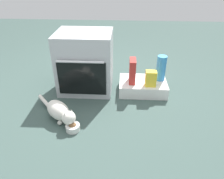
# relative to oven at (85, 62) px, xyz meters

# --- Properties ---
(ground) EXTENTS (8.00, 8.00, 0.00)m
(ground) POSITION_rel_oven_xyz_m (0.08, -0.38, -0.35)
(ground) COLOR #384C47
(oven) EXTENTS (0.62, 0.56, 0.70)m
(oven) POSITION_rel_oven_xyz_m (0.00, 0.00, 0.00)
(oven) COLOR #B7BABF
(oven) RESTS_ON ground
(pantry_cabinet) EXTENTS (0.56, 0.39, 0.14)m
(pantry_cabinet) POSITION_rel_oven_xyz_m (0.69, -0.04, -0.28)
(pantry_cabinet) COLOR white
(pantry_cabinet) RESTS_ON ground
(food_bowl) EXTENTS (0.13, 0.13, 0.09)m
(food_bowl) POSITION_rel_oven_xyz_m (-0.01, -0.79, -0.31)
(food_bowl) COLOR white
(food_bowl) RESTS_ON ground
(cat) EXTENTS (0.50, 0.48, 0.19)m
(cat) POSITION_rel_oven_xyz_m (-0.16, -0.64, -0.25)
(cat) COLOR silver
(cat) RESTS_ON ground
(snack_bag) EXTENTS (0.12, 0.09, 0.18)m
(snack_bag) POSITION_rel_oven_xyz_m (0.76, -0.14, -0.12)
(snack_bag) COLOR yellow
(snack_bag) RESTS_ON pantry_cabinet
(cereal_box) EXTENTS (0.07, 0.18, 0.28)m
(cereal_box) POSITION_rel_oven_xyz_m (0.55, -0.06, -0.07)
(cereal_box) COLOR #B72D28
(cereal_box) RESTS_ON pantry_cabinet
(water_bottle) EXTENTS (0.11, 0.11, 0.30)m
(water_bottle) POSITION_rel_oven_xyz_m (0.89, 0.01, -0.06)
(water_bottle) COLOR #388CD1
(water_bottle) RESTS_ON pantry_cabinet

